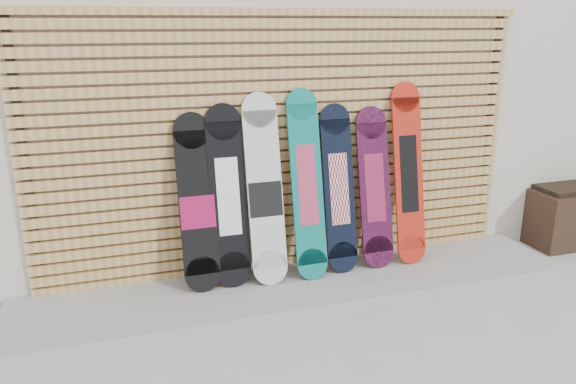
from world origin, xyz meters
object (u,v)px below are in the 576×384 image
Objects in this scene: snowboard_2 at (265,191)px; snowboard_5 at (375,188)px; snowboard_1 at (228,196)px; snowboard_6 at (408,174)px; snowboard_3 at (307,185)px; snowboard_0 at (197,204)px; snowboard_4 at (339,189)px.

snowboard_5 is (0.99, 0.02, -0.07)m from snowboard_2.
snowboard_1 is at bearing 174.16° from snowboard_2.
snowboard_6 is (1.61, -0.02, 0.06)m from snowboard_1.
snowboard_2 is 0.99× the size of snowboard_3.
snowboard_6 is at bearing 1.03° from snowboard_3.
snowboard_0 is 1.54m from snowboard_5.
snowboard_2 reaches higher than snowboard_1.
snowboard_5 is at bearing 1.06° from snowboard_2.
snowboard_6 reaches higher than snowboard_2.
snowboard_5 is 0.34m from snowboard_6.
snowboard_5 is at bearing 1.98° from snowboard_3.
snowboard_1 is 0.93× the size of snowboard_6.
snowboard_2 is 1.00m from snowboard_5.
snowboard_1 is 0.30m from snowboard_2.
snowboard_2 is 0.97× the size of snowboard_6.
snowboard_3 reaches higher than snowboard_4.
snowboard_1 is 1.29m from snowboard_5.
snowboard_0 is 1.21m from snowboard_4.
snowboard_5 is at bearing -0.53° from snowboard_1.
snowboard_2 is 1.08× the size of snowboard_4.
snowboard_2 is 0.36m from snowboard_3.
snowboard_3 is (0.91, -0.03, 0.09)m from snowboard_0.
snowboard_3 is 0.31m from snowboard_4.
snowboard_5 is at bearing -0.44° from snowboard_4.
snowboard_6 reaches higher than snowboard_1.
snowboard_0 is at bearing 179.84° from snowboard_5.
snowboard_3 reaches higher than snowboard_0.
snowboard_3 is at bearing -175.31° from snowboard_4.
snowboard_3 is at bearing -0.56° from snowboard_2.
snowboard_3 is at bearing -178.02° from snowboard_5.
snowboard_0 is 0.90× the size of snowboard_3.
snowboard_6 is (0.32, -0.00, 0.10)m from snowboard_5.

